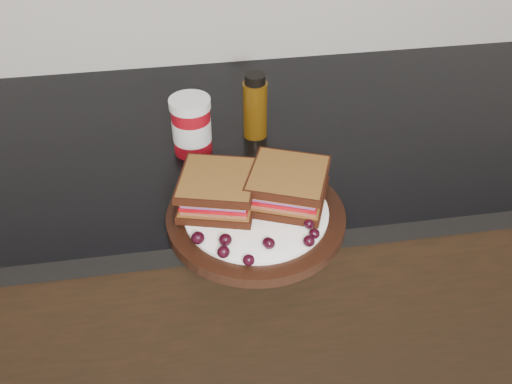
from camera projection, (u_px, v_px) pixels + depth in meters
base_cabinets at (169, 302)px, 1.37m from camera, size 3.96×0.58×0.86m
countertop at (147, 149)px, 1.09m from camera, size 3.98×0.60×0.04m
plate at (256, 217)px, 0.89m from camera, size 0.28×0.28×0.02m
sandwich_left at (218, 190)px, 0.88m from camera, size 0.14×0.14×0.05m
sandwich_right at (288, 186)px, 0.89m from camera, size 0.15×0.15×0.05m
grape_0 at (198, 238)px, 0.82m from camera, size 0.02×0.02×0.02m
grape_1 at (225, 240)px, 0.82m from camera, size 0.02×0.02×0.02m
grape_2 at (224, 252)px, 0.80m from camera, size 0.02×0.02×0.02m
grape_3 at (249, 260)px, 0.79m from camera, size 0.02×0.02×0.02m
grape_4 at (268, 243)px, 0.82m from camera, size 0.02×0.02×0.02m
grape_5 at (269, 243)px, 0.82m from camera, size 0.02×0.02×0.02m
grape_6 at (309, 241)px, 0.82m from camera, size 0.02×0.02×0.02m
grape_7 at (314, 234)px, 0.83m from camera, size 0.02×0.02×0.02m
grape_8 at (309, 224)px, 0.85m from camera, size 0.02×0.02×0.02m
grape_9 at (292, 214)px, 0.86m from camera, size 0.02×0.02×0.02m
grape_10 at (302, 194)px, 0.90m from camera, size 0.02×0.02×0.02m
grape_11 at (285, 189)px, 0.91m from camera, size 0.02×0.02×0.02m
grape_12 at (283, 182)px, 0.93m from camera, size 0.02×0.02×0.02m
grape_13 at (205, 189)px, 0.91m from camera, size 0.02×0.02×0.02m
grape_14 at (204, 205)px, 0.88m from camera, size 0.02×0.02×0.02m
grape_15 at (221, 214)px, 0.87m from camera, size 0.02×0.02×0.02m
grape_16 at (214, 188)px, 0.91m from camera, size 0.02×0.02×0.02m
grape_17 at (211, 198)px, 0.89m from camera, size 0.02×0.02×0.02m
grape_18 at (204, 213)px, 0.86m from camera, size 0.02×0.02×0.02m
condiment_jar at (192, 126)px, 1.02m from camera, size 0.09×0.09×0.11m
oil_bottle at (255, 106)px, 1.05m from camera, size 0.05×0.05×0.13m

